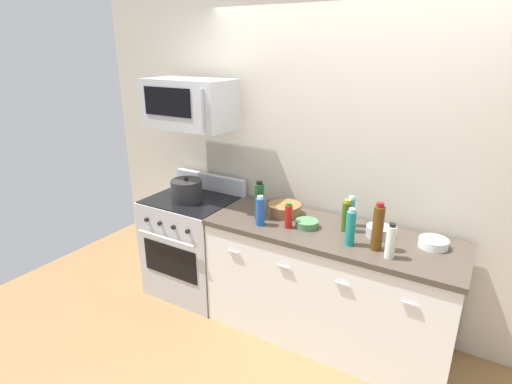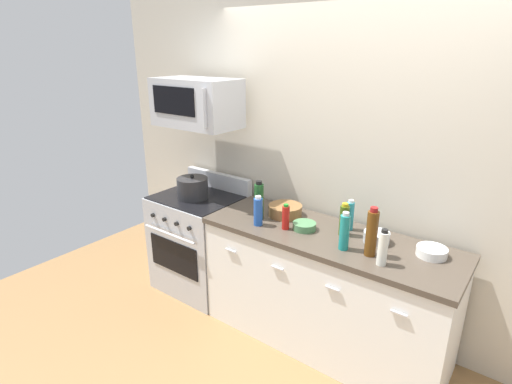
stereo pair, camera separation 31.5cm
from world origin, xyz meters
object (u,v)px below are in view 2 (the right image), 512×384
(bowl_green_glaze, at_px, (304,226))
(stockpot, at_px, (193,188))
(bottle_vinegar_white, at_px, (383,248))
(bottle_soda_blue, at_px, (258,211))
(bottle_hot_sauce_red, at_px, (286,217))
(bottle_sparkling_teal, at_px, (344,232))
(bowl_wooden_salad, at_px, (285,210))
(bottle_olive_oil, at_px, (344,220))
(microwave, at_px, (196,103))
(bowl_steel_prep, at_px, (377,237))
(bottle_wine_green, at_px, (259,201))
(bowl_white_ceramic, at_px, (432,251))
(range_oven, at_px, (200,241))
(bottle_wine_amber, at_px, (372,233))

(bowl_green_glaze, xyz_separation_m, stockpot, (-1.13, -0.03, 0.07))
(bottle_vinegar_white, xyz_separation_m, bottle_soda_blue, (-0.97, 0.02, -0.00))
(bottle_soda_blue, bearing_deg, bottle_hot_sauce_red, 17.46)
(bottle_sparkling_teal, bearing_deg, bowl_wooden_salad, 158.26)
(stockpot, bearing_deg, bottle_olive_oil, 4.70)
(bottle_olive_oil, bearing_deg, microwave, -179.30)
(bottle_olive_oil, bearing_deg, bowl_wooden_salad, 174.73)
(bowl_green_glaze, bearing_deg, stockpot, -178.62)
(bottle_olive_oil, distance_m, bowl_green_glaze, 0.30)
(stockpot, bearing_deg, bowl_wooden_salad, 10.64)
(bowl_steel_prep, bearing_deg, bottle_wine_green, -169.95)
(bottle_olive_oil, height_order, bottle_sparkling_teal, bottle_sparkling_teal)
(bottle_wine_green, bearing_deg, bowl_wooden_salad, 53.22)
(microwave, xyz_separation_m, bowl_wooden_salad, (0.87, 0.07, -0.78))
(bottle_hot_sauce_red, distance_m, bowl_white_ceramic, 1.01)
(bottle_soda_blue, distance_m, stockpot, 0.82)
(range_oven, relative_size, bowl_steel_prep, 6.02)
(bowl_steel_prep, relative_size, bowl_wooden_salad, 0.66)
(microwave, bearing_deg, bowl_green_glaze, -3.59)
(bottle_olive_oil, bearing_deg, range_oven, -177.47)
(bowl_green_glaze, distance_m, bowl_steel_prep, 0.52)
(bottle_olive_oil, xyz_separation_m, bowl_white_ceramic, (0.59, 0.05, -0.08))
(bottle_sparkling_teal, xyz_separation_m, bottle_wine_green, (-0.76, 0.07, 0.02))
(microwave, height_order, bottle_wine_green, microwave)
(range_oven, distance_m, bottle_olive_oil, 1.51)
(bottle_vinegar_white, height_order, bowl_wooden_salad, bottle_vinegar_white)
(range_oven, height_order, bottle_hot_sauce_red, bottle_hot_sauce_red)
(microwave, bearing_deg, bottle_hot_sauce_red, -8.25)
(bottle_wine_green, bearing_deg, microwave, 171.55)
(bottle_sparkling_teal, bearing_deg, bottle_wine_amber, 8.98)
(bottle_wine_amber, xyz_separation_m, bowl_green_glaze, (-0.54, 0.09, -0.13))
(range_oven, height_order, bowl_steel_prep, range_oven)
(bottle_soda_blue, distance_m, bottle_wine_green, 0.13)
(bottle_hot_sauce_red, relative_size, stockpot, 0.71)
(bottle_olive_oil, xyz_separation_m, bowl_green_glaze, (-0.27, -0.09, -0.09))
(bottle_vinegar_white, xyz_separation_m, bowl_green_glaze, (-0.64, 0.16, -0.08))
(range_oven, height_order, bottle_soda_blue, bottle_soda_blue)
(bottle_sparkling_teal, bearing_deg, bottle_vinegar_white, -9.46)
(bottle_hot_sauce_red, height_order, bottle_wine_amber, bottle_wine_amber)
(bottle_vinegar_white, distance_m, bottle_hot_sauce_red, 0.76)
(bottle_wine_amber, relative_size, bottle_sparkling_teal, 1.25)
(range_oven, bearing_deg, bottle_hot_sauce_red, -5.76)
(bowl_steel_prep, bearing_deg, bottle_hot_sauce_red, -162.50)
(bottle_vinegar_white, relative_size, bowl_green_glaze, 1.39)
(bottle_wine_amber, height_order, bowl_steel_prep, bottle_wine_amber)
(bottle_soda_blue, xyz_separation_m, bowl_green_glaze, (0.32, 0.14, -0.08))
(range_oven, height_order, stockpot, stockpot)
(bottle_soda_blue, bearing_deg, bowl_green_glaze, 23.68)
(bowl_green_glaze, height_order, stockpot, stockpot)
(bottle_olive_oil, height_order, stockpot, bottle_olive_oil)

